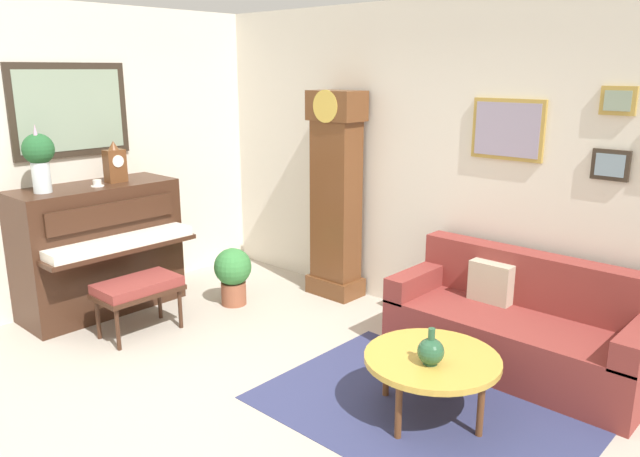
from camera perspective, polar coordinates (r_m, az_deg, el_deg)
ground_plane at (r=4.34m, az=-8.95°, el=-16.94°), size 6.40×6.00×0.10m
wall_left at (r=6.04m, az=-25.17°, el=5.67°), size 0.13×4.90×2.80m
wall_back at (r=5.55m, az=10.34°, el=6.08°), size 5.30×0.13×2.80m
area_rug at (r=4.31m, az=9.58°, el=-16.36°), size 2.10×1.50×0.01m
piano at (r=6.01m, az=-19.92°, el=-1.72°), size 0.87×1.44×1.20m
piano_bench at (r=5.42m, az=-16.66°, el=-5.41°), size 0.42×0.70×0.48m
grandfather_clock at (r=5.96m, az=1.49°, el=2.60°), size 0.52×0.34×2.03m
couch at (r=4.93m, az=18.10°, el=-8.77°), size 1.90×0.80×0.84m
coffee_table at (r=4.09m, az=10.44°, el=-12.04°), size 0.88×0.88×0.42m
mantel_clock at (r=5.95m, az=-18.64°, el=5.77°), size 0.13×0.18×0.38m
flower_vase at (r=5.64m, az=-24.80°, el=6.20°), size 0.26×0.26×0.58m
teacup at (r=5.80m, az=-20.11°, el=3.95°), size 0.12×0.12×0.06m
green_jug at (r=3.94m, az=10.32°, el=-11.22°), size 0.17×0.17×0.24m
potted_plant at (r=5.92m, az=-8.14°, el=-4.09°), size 0.36×0.36×0.56m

